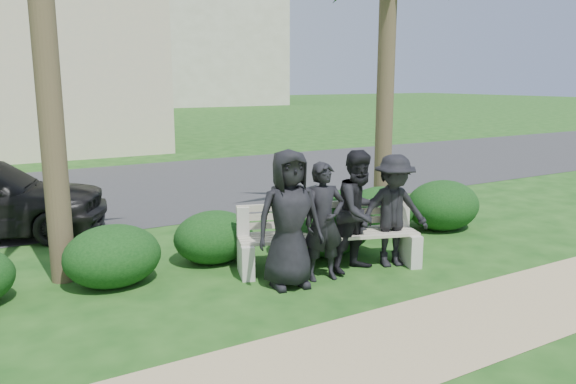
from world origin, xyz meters
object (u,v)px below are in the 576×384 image
man_c (360,211)px  man_b (324,222)px  man_a (289,219)px  man_d (394,211)px  park_bench (328,241)px

man_c → man_b: bearing=173.0°
man_a → man_d: 1.73m
park_bench → man_c: bearing=-24.8°
man_b → man_d: (1.19, -0.04, 0.01)m
man_b → man_c: (0.63, 0.04, 0.06)m
man_b → man_c: bearing=13.6°
park_bench → man_a: man_a is taller
park_bench → man_d: size_ratio=1.70×
man_a → man_b: bearing=8.7°
man_b → man_c: size_ratio=0.93×
park_bench → man_d: bearing=-4.7°
man_a → man_b: size_ratio=1.13×
man_d → man_c: bearing=-171.6°
man_b → man_c: man_c is taller
man_d → man_b: bearing=-165.8°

